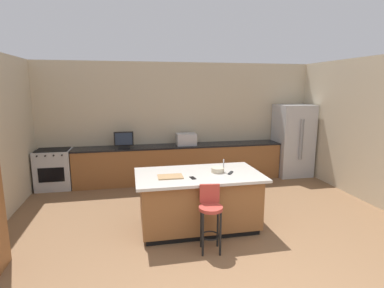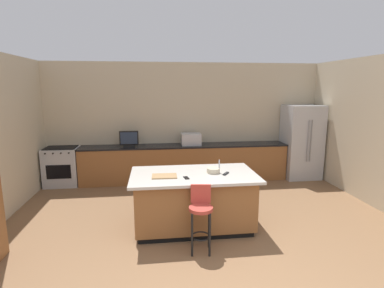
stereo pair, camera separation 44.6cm
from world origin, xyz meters
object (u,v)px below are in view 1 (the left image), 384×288
object	(u,v)px
kitchen_island	(198,200)
cutting_board	(170,177)
tv_monitor	(124,140)
cell_phone	(193,178)
microwave	(186,139)
refrigerator	(293,140)
bar_stool_center	(210,213)
fruit_bowl	(218,170)
tv_remote	(231,173)
range_oven	(54,169)

from	to	relation	value
kitchen_island	cutting_board	bearing A→B (deg)	-167.91
tv_monitor	cell_phone	xyz separation A→B (m)	(1.09, -2.79, -0.15)
microwave	cutting_board	bearing A→B (deg)	-105.64
refrigerator	bar_stool_center	bearing A→B (deg)	-133.83
microwave	tv_monitor	size ratio (longest dim) A/B	1.07
fruit_bowl	cell_phone	bearing A→B (deg)	-153.35
tv_monitor	fruit_bowl	xyz separation A→B (m)	(1.56, -2.55, -0.11)
fruit_bowl	tv_remote	bearing A→B (deg)	-29.31
range_oven	bar_stool_center	size ratio (longest dim) A/B	0.97
kitchen_island	fruit_bowl	world-z (taller)	fruit_bowl
bar_stool_center	fruit_bowl	distance (m)	0.92
bar_stool_center	tv_remote	size ratio (longest dim) A/B	5.65
bar_stool_center	cell_phone	bearing A→B (deg)	114.13
refrigerator	tv_remote	xyz separation A→B (m)	(-2.63, -2.62, 0.01)
kitchen_island	refrigerator	distance (m)	4.06
bar_stool_center	microwave	bearing A→B (deg)	93.16
fruit_bowl	tv_monitor	bearing A→B (deg)	121.47
refrigerator	tv_remote	size ratio (longest dim) A/B	11.07
refrigerator	cell_phone	xyz separation A→B (m)	(-3.29, -2.76, 0.00)
refrigerator	fruit_bowl	distance (m)	3.78
cutting_board	fruit_bowl	bearing A→B (deg)	8.12
microwave	tv_remote	distance (m)	2.72
tv_remote	tv_monitor	bearing A→B (deg)	158.86
microwave	fruit_bowl	bearing A→B (deg)	-88.90
range_oven	kitchen_island	bearing A→B (deg)	-42.71
fruit_bowl	cell_phone	distance (m)	0.53
refrigerator	bar_stool_center	world-z (taller)	refrigerator
refrigerator	cutting_board	world-z (taller)	refrigerator
refrigerator	cell_phone	distance (m)	4.29
range_oven	tv_remote	bearing A→B (deg)	-38.94
bar_stool_center	fruit_bowl	size ratio (longest dim) A/B	4.47
range_oven	cutting_board	distance (m)	3.62
tv_monitor	cell_phone	bearing A→B (deg)	-68.74
refrigerator	fruit_bowl	bearing A→B (deg)	-138.20
refrigerator	range_oven	size ratio (longest dim) A/B	2.02
bar_stool_center	fruit_bowl	bearing A→B (deg)	74.52
range_oven	bar_stool_center	world-z (taller)	bar_stool_center
bar_stool_center	cutting_board	bearing A→B (deg)	135.12
microwave	tv_monitor	world-z (taller)	tv_monitor
cutting_board	microwave	bearing A→B (deg)	74.36
tv_monitor	kitchen_island	bearing A→B (deg)	-64.35
kitchen_island	range_oven	xyz separation A→B (m)	(-2.83, 2.61, -0.02)
refrigerator	cutting_board	distance (m)	4.48
cutting_board	cell_phone	bearing A→B (deg)	-20.17
range_oven	fruit_bowl	distance (m)	4.13
range_oven	fruit_bowl	size ratio (longest dim) A/B	4.34
bar_stool_center	cutting_board	distance (m)	0.88
microwave	cutting_board	xyz separation A→B (m)	(-0.76, -2.72, -0.11)
bar_stool_center	fruit_bowl	xyz separation A→B (m)	(0.33, 0.75, 0.40)
microwave	bar_stool_center	world-z (taller)	microwave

